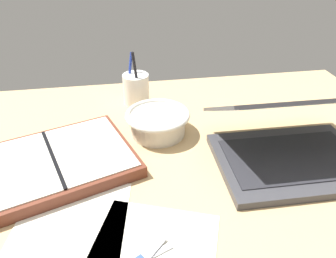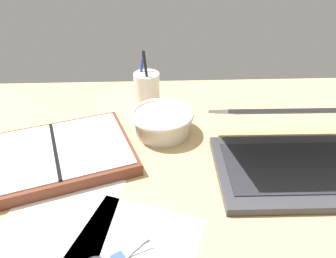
{
  "view_description": "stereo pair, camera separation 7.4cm",
  "coord_description": "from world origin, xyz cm",
  "px_view_note": "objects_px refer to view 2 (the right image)",
  "views": [
    {
      "loc": [
        -5.61,
        -53.12,
        48.76
      ],
      "look_at": [
        4.28,
        8.26,
        9.0
      ],
      "focal_mm": 35.0,
      "sensor_mm": 36.0,
      "label": 1
    },
    {
      "loc": [
        1.72,
        -53.86,
        48.76
      ],
      "look_at": [
        4.28,
        8.26,
        9.0
      ],
      "focal_mm": 35.0,
      "sensor_mm": 36.0,
      "label": 2
    }
  ],
  "objects_px": {
    "laptop": "(293,149)",
    "bowl": "(162,121)",
    "planner": "(56,155)",
    "pen_cup": "(147,87)"
  },
  "relations": [
    {
      "from": "laptop",
      "to": "planner",
      "type": "height_order",
      "value": "laptop"
    },
    {
      "from": "bowl",
      "to": "planner",
      "type": "distance_m",
      "value": 0.27
    },
    {
      "from": "bowl",
      "to": "planner",
      "type": "height_order",
      "value": "bowl"
    },
    {
      "from": "laptop",
      "to": "pen_cup",
      "type": "xyz_separation_m",
      "value": [
        -0.32,
        0.33,
        -0.0
      ]
    },
    {
      "from": "bowl",
      "to": "planner",
      "type": "bearing_deg",
      "value": -156.49
    },
    {
      "from": "laptop",
      "to": "bowl",
      "type": "bearing_deg",
      "value": 152.41
    },
    {
      "from": "laptop",
      "to": "bowl",
      "type": "distance_m",
      "value": 0.32
    },
    {
      "from": "pen_cup",
      "to": "planner",
      "type": "bearing_deg",
      "value": -125.72
    },
    {
      "from": "laptop",
      "to": "planner",
      "type": "bearing_deg",
      "value": 175.92
    },
    {
      "from": "pen_cup",
      "to": "laptop",
      "type": "bearing_deg",
      "value": -45.69
    }
  ]
}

